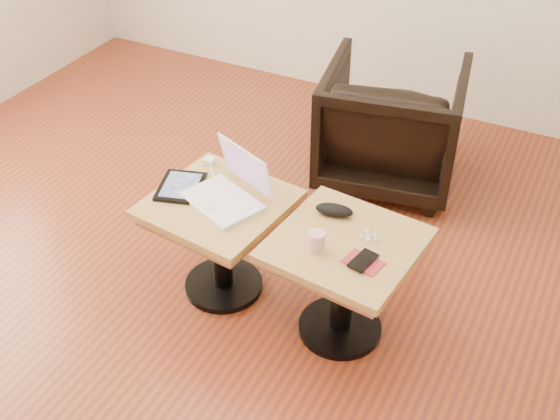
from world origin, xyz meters
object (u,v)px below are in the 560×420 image
at_px(armchair, 392,124).
at_px(side_table_right, 344,265).
at_px(side_table_left, 220,224).
at_px(striped_cup, 317,241).
at_px(laptop, 230,190).

bearing_deg(armchair, side_table_right, 90.43).
xyz_separation_m(side_table_left, side_table_right, (0.57, -0.00, 0.00)).
bearing_deg(striped_cup, side_table_left, 168.59).
height_order(side_table_left, laptop, laptop).
xyz_separation_m(side_table_right, striped_cup, (-0.08, -0.10, 0.16)).
relative_size(striped_cup, armchair, 0.11).
height_order(side_table_left, armchair, armchair).
height_order(laptop, armchair, laptop).
distance_m(laptop, armchair, 1.20).
bearing_deg(side_table_right, armchair, 106.89).
xyz_separation_m(laptop, armchair, (0.31, 1.14, -0.20)).
xyz_separation_m(side_table_left, armchair, (0.34, 1.18, -0.04)).
relative_size(side_table_right, laptop, 1.50).
height_order(striped_cup, armchair, armchair).
bearing_deg(laptop, striped_cup, 6.57).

